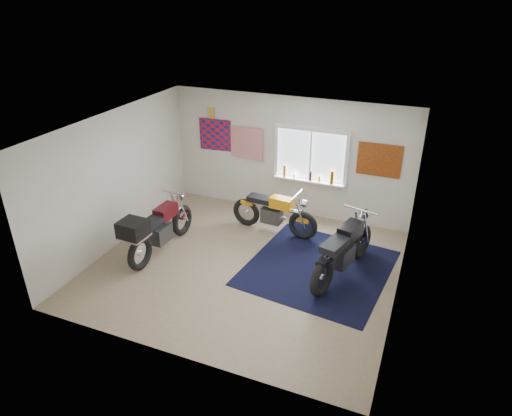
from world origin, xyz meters
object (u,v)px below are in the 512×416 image
at_px(yellow_triumph, 274,213).
at_px(maroon_tourer, 156,230).
at_px(navy_rug, 318,268).
at_px(black_chrome_bike, 343,251).

height_order(yellow_triumph, maroon_tourer, maroon_tourer).
bearing_deg(navy_rug, maroon_tourer, -166.97).
bearing_deg(maroon_tourer, navy_rug, -74.71).
bearing_deg(yellow_triumph, black_chrome_bike, -26.33).
bearing_deg(yellow_triumph, navy_rug, -33.66).
bearing_deg(black_chrome_bike, maroon_tourer, 116.28).
relative_size(black_chrome_bike, maroon_tourer, 1.02).
bearing_deg(black_chrome_bike, navy_rug, 101.71).
height_order(navy_rug, black_chrome_bike, black_chrome_bike).
xyz_separation_m(yellow_triumph, black_chrome_bike, (1.72, -1.04, 0.06)).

